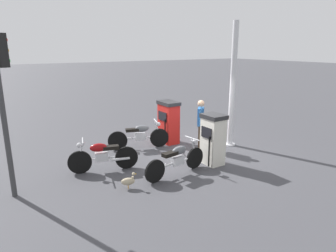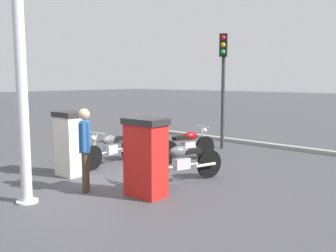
{
  "view_description": "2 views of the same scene",
  "coord_description": "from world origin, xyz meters",
  "px_view_note": "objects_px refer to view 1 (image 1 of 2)",
  "views": [
    {
      "loc": [
        5.75,
        7.77,
        3.45
      ],
      "look_at": [
        0.93,
        0.11,
        1.05
      ],
      "focal_mm": 32.16,
      "sensor_mm": 36.0,
      "label": 1
    },
    {
      "loc": [
        -5.06,
        -6.12,
        2.28
      ],
      "look_at": [
        1.71,
        -0.41,
        1.16
      ],
      "focal_mm": 39.46,
      "sensor_mm": 36.0,
      "label": 2
    }
  ],
  "objects_px": {
    "motorcycle_far_pump": "(177,159)",
    "attendant_person": "(201,121)",
    "fuel_pump_far": "(213,139)",
    "motorcycle_extra": "(102,156)",
    "motorcycle_near_pump": "(140,136)",
    "fuel_pump_near": "(169,122)",
    "roadside_traffic_light": "(3,89)",
    "canopy_support_pole": "(233,88)",
    "wandering_duck": "(128,181)"
  },
  "relations": [
    {
      "from": "fuel_pump_near",
      "to": "wandering_duck",
      "type": "bearing_deg",
      "value": 42.75
    },
    {
      "from": "roadside_traffic_light",
      "to": "fuel_pump_near",
      "type": "bearing_deg",
      "value": -163.81
    },
    {
      "from": "motorcycle_far_pump",
      "to": "roadside_traffic_light",
      "type": "height_order",
      "value": "roadside_traffic_light"
    },
    {
      "from": "motorcycle_far_pump",
      "to": "canopy_support_pole",
      "type": "xyz_separation_m",
      "value": [
        -3.08,
        -1.15,
        1.6
      ]
    },
    {
      "from": "motorcycle_extra",
      "to": "attendant_person",
      "type": "bearing_deg",
      "value": -178.54
    },
    {
      "from": "attendant_person",
      "to": "motorcycle_extra",
      "type": "bearing_deg",
      "value": 1.46
    },
    {
      "from": "fuel_pump_near",
      "to": "roadside_traffic_light",
      "type": "bearing_deg",
      "value": 16.19
    },
    {
      "from": "motorcycle_near_pump",
      "to": "canopy_support_pole",
      "type": "bearing_deg",
      "value": 154.66
    },
    {
      "from": "motorcycle_far_pump",
      "to": "attendant_person",
      "type": "bearing_deg",
      "value": -143.58
    },
    {
      "from": "fuel_pump_near",
      "to": "attendant_person",
      "type": "relative_size",
      "value": 0.91
    },
    {
      "from": "motorcycle_near_pump",
      "to": "roadside_traffic_light",
      "type": "distance_m",
      "value": 4.78
    },
    {
      "from": "canopy_support_pole",
      "to": "wandering_duck",
      "type": "bearing_deg",
      "value": 14.86
    },
    {
      "from": "fuel_pump_near",
      "to": "canopy_support_pole",
      "type": "height_order",
      "value": "canopy_support_pole"
    },
    {
      "from": "fuel_pump_far",
      "to": "canopy_support_pole",
      "type": "distance_m",
      "value": 2.39
    },
    {
      "from": "motorcycle_extra",
      "to": "roadside_traffic_light",
      "type": "bearing_deg",
      "value": 7.02
    },
    {
      "from": "motorcycle_extra",
      "to": "roadside_traffic_light",
      "type": "xyz_separation_m",
      "value": [
        2.25,
        0.28,
        2.08
      ]
    },
    {
      "from": "motorcycle_extra",
      "to": "canopy_support_pole",
      "type": "relative_size",
      "value": 0.45
    },
    {
      "from": "motorcycle_near_pump",
      "to": "attendant_person",
      "type": "xyz_separation_m",
      "value": [
        -1.78,
        1.12,
        0.52
      ]
    },
    {
      "from": "attendant_person",
      "to": "roadside_traffic_light",
      "type": "bearing_deg",
      "value": 3.62
    },
    {
      "from": "motorcycle_far_pump",
      "to": "roadside_traffic_light",
      "type": "distance_m",
      "value": 4.54
    },
    {
      "from": "fuel_pump_near",
      "to": "motorcycle_near_pump",
      "type": "height_order",
      "value": "fuel_pump_near"
    },
    {
      "from": "motorcycle_far_pump",
      "to": "wandering_duck",
      "type": "relative_size",
      "value": 4.97
    },
    {
      "from": "motorcycle_far_pump",
      "to": "fuel_pump_near",
      "type": "bearing_deg",
      "value": -117.83
    },
    {
      "from": "fuel_pump_near",
      "to": "canopy_support_pole",
      "type": "distance_m",
      "value": 2.58
    },
    {
      "from": "motorcycle_far_pump",
      "to": "motorcycle_extra",
      "type": "xyz_separation_m",
      "value": [
        1.64,
        -1.33,
        -0.0
      ]
    },
    {
      "from": "motorcycle_far_pump",
      "to": "fuel_pump_far",
      "type": "bearing_deg",
      "value": -175.66
    },
    {
      "from": "fuel_pump_far",
      "to": "roadside_traffic_light",
      "type": "bearing_deg",
      "value": -10.27
    },
    {
      "from": "fuel_pump_far",
      "to": "attendant_person",
      "type": "height_order",
      "value": "attendant_person"
    },
    {
      "from": "fuel_pump_far",
      "to": "motorcycle_extra",
      "type": "height_order",
      "value": "fuel_pump_far"
    },
    {
      "from": "fuel_pump_far",
      "to": "motorcycle_extra",
      "type": "xyz_separation_m",
      "value": [
        3.0,
        -1.23,
        -0.31
      ]
    },
    {
      "from": "roadside_traffic_light",
      "to": "motorcycle_near_pump",
      "type": "bearing_deg",
      "value": -159.81
    },
    {
      "from": "motorcycle_near_pump",
      "to": "motorcycle_extra",
      "type": "distance_m",
      "value": 2.16
    },
    {
      "from": "fuel_pump_far",
      "to": "roadside_traffic_light",
      "type": "xyz_separation_m",
      "value": [
        5.25,
        -0.95,
        1.77
      ]
    },
    {
      "from": "attendant_person",
      "to": "roadside_traffic_light",
      "type": "distance_m",
      "value": 6.04
    },
    {
      "from": "attendant_person",
      "to": "motorcycle_near_pump",
      "type": "bearing_deg",
      "value": -32.09
    },
    {
      "from": "fuel_pump_far",
      "to": "motorcycle_extra",
      "type": "bearing_deg",
      "value": -22.26
    },
    {
      "from": "attendant_person",
      "to": "canopy_support_pole",
      "type": "xyz_separation_m",
      "value": [
        -1.15,
        0.27,
        1.08
      ]
    },
    {
      "from": "fuel_pump_far",
      "to": "roadside_traffic_light",
      "type": "relative_size",
      "value": 0.41
    },
    {
      "from": "fuel_pump_near",
      "to": "motorcycle_far_pump",
      "type": "height_order",
      "value": "fuel_pump_near"
    },
    {
      "from": "motorcycle_near_pump",
      "to": "motorcycle_extra",
      "type": "height_order",
      "value": "motorcycle_near_pump"
    },
    {
      "from": "motorcycle_extra",
      "to": "wandering_duck",
      "type": "height_order",
      "value": "motorcycle_extra"
    },
    {
      "from": "attendant_person",
      "to": "roadside_traffic_light",
      "type": "relative_size",
      "value": 0.46
    },
    {
      "from": "fuel_pump_near",
      "to": "wandering_duck",
      "type": "relative_size",
      "value": 3.67
    },
    {
      "from": "fuel_pump_near",
      "to": "motorcycle_extra",
      "type": "distance_m",
      "value": 3.27
    },
    {
      "from": "motorcycle_far_pump",
      "to": "wandering_duck",
      "type": "xyz_separation_m",
      "value": [
        1.5,
        0.06,
        -0.26
      ]
    },
    {
      "from": "fuel_pump_far",
      "to": "roadside_traffic_light",
      "type": "height_order",
      "value": "roadside_traffic_light"
    },
    {
      "from": "fuel_pump_far",
      "to": "motorcycle_extra",
      "type": "relative_size",
      "value": 0.8
    },
    {
      "from": "fuel_pump_far",
      "to": "motorcycle_near_pump",
      "type": "bearing_deg",
      "value": -63.53
    },
    {
      "from": "fuel_pump_near",
      "to": "roadside_traffic_light",
      "type": "distance_m",
      "value": 5.75
    },
    {
      "from": "canopy_support_pole",
      "to": "motorcycle_extra",
      "type": "bearing_deg",
      "value": -2.18
    }
  ]
}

